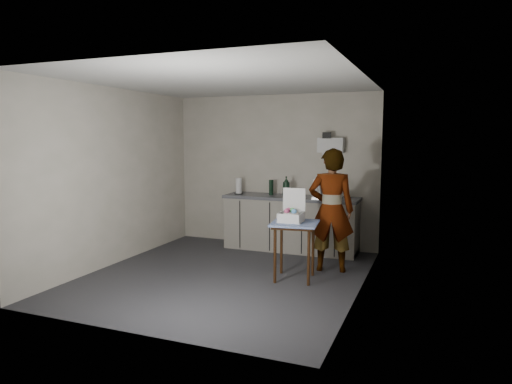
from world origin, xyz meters
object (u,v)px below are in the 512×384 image
at_px(soda_can, 288,192).
at_px(kitchen_counter, 291,225).
at_px(paper_towel, 239,187).
at_px(side_table, 295,230).
at_px(dish_rack, 327,193).
at_px(bakery_box, 291,214).
at_px(standing_man, 331,210).
at_px(soap_bottle, 286,186).
at_px(dark_bottle, 271,187).

bearing_deg(soda_can, kitchen_counter, -19.28).
bearing_deg(paper_towel, kitchen_counter, 3.83).
distance_m(side_table, dish_rack, 1.54).
distance_m(soda_can, bakery_box, 1.57).
xyz_separation_m(side_table, soda_can, (-0.57, 1.52, 0.30)).
height_order(kitchen_counter, side_table, kitchen_counter).
distance_m(kitchen_counter, soda_can, 0.55).
distance_m(standing_man, soap_bottle, 1.28).
distance_m(soap_bottle, dark_bottle, 0.33).
height_order(side_table, paper_towel, paper_towel).
bearing_deg(soap_bottle, side_table, -67.88).
height_order(side_table, dish_rack, dish_rack).
distance_m(soda_can, paper_towel, 0.87).
height_order(paper_towel, dish_rack, dish_rack).
xyz_separation_m(standing_man, dark_bottle, (-1.24, 0.97, 0.17)).
xyz_separation_m(standing_man, paper_towel, (-1.79, 0.87, 0.18)).
xyz_separation_m(side_table, paper_towel, (-1.44, 1.44, 0.37)).
bearing_deg(dark_bottle, kitchen_counter, -6.14).
relative_size(dark_bottle, dish_rack, 0.57).
distance_m(dish_rack, bakery_box, 1.48).
bearing_deg(kitchen_counter, dark_bottle, 173.86).
distance_m(soda_can, dark_bottle, 0.32).
distance_m(kitchen_counter, bakery_box, 1.60).
xyz_separation_m(dish_rack, bakery_box, (-0.15, -1.47, -0.12)).
distance_m(paper_towel, bakery_box, 1.97).
xyz_separation_m(side_table, dark_bottle, (-0.88, 1.54, 0.37)).
bearing_deg(standing_man, bakery_box, 40.68).
bearing_deg(dark_bottle, bakery_box, -61.32).
relative_size(kitchen_counter, dark_bottle, 8.75).
xyz_separation_m(standing_man, bakery_box, (-0.42, -0.53, 0.00)).
relative_size(standing_man, paper_towel, 6.30).
height_order(kitchen_counter, dark_bottle, dark_bottle).
xyz_separation_m(kitchen_counter, dark_bottle, (-0.36, 0.04, 0.61)).
xyz_separation_m(kitchen_counter, soap_bottle, (-0.06, -0.08, 0.65)).
relative_size(kitchen_counter, soap_bottle, 6.67).
xyz_separation_m(side_table, standing_man, (0.36, 0.57, 0.19)).
bearing_deg(standing_man, paper_towel, -37.18).
xyz_separation_m(kitchen_counter, side_table, (0.52, -1.50, 0.24)).
distance_m(side_table, standing_man, 0.70).
distance_m(dark_bottle, dish_rack, 0.97).
xyz_separation_m(dark_bottle, bakery_box, (0.82, -1.50, -0.17)).
bearing_deg(bakery_box, paper_towel, 131.90).
bearing_deg(soap_bottle, dish_rack, 7.54).
distance_m(kitchen_counter, dark_bottle, 0.71).
xyz_separation_m(standing_man, dish_rack, (-0.27, 0.94, 0.12)).
height_order(standing_man, bakery_box, standing_man).
bearing_deg(soap_bottle, kitchen_counter, 53.71).
height_order(dark_bottle, dish_rack, dish_rack).
relative_size(soda_can, dark_bottle, 0.51).
bearing_deg(dark_bottle, dish_rack, -1.88).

